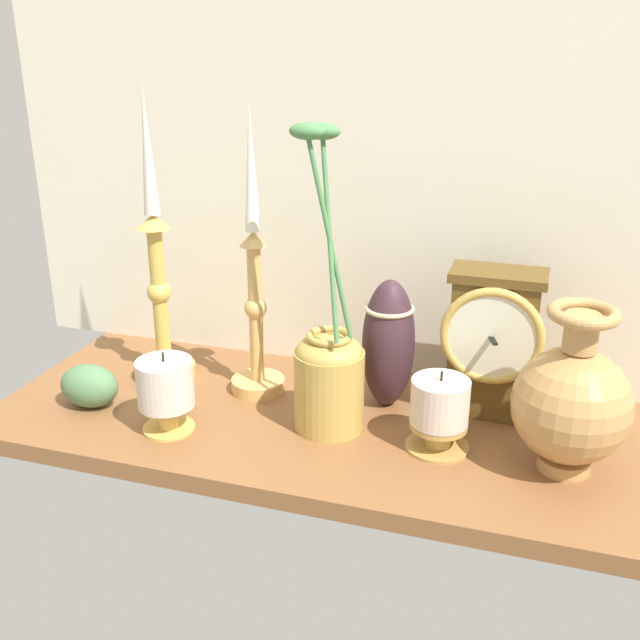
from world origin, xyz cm
name	(u,v)px	position (x,y,z in cm)	size (l,w,h in cm)	color
ground_plane	(363,432)	(0.00, 0.00, -1.20)	(100.00, 36.00, 2.40)	brown
back_wall	(402,154)	(0.00, 18.50, 32.50)	(120.00, 2.00, 65.00)	silver
mantel_clock	(493,341)	(15.16, 8.06, 10.48)	(13.11, 9.42, 20.00)	brown
candlestick_tall_left	(255,300)	(-16.88, 5.01, 13.81)	(7.67, 7.67, 40.24)	tan
candlestick_tall_center	(159,286)	(-31.92, 5.26, 14.24)	(8.92, 8.92, 42.07)	gold
brass_vase_bulbous	(572,402)	(25.20, -3.18, 8.82)	(13.63, 13.63, 20.32)	tan
brass_vase_jar	(329,368)	(-4.20, -1.85, 8.30)	(9.52, 9.22, 38.63)	tan
pillar_candle_front	(439,412)	(10.26, -2.98, 5.03)	(7.92, 7.92, 10.42)	tan
pillar_candle_near_clock	(166,391)	(-23.71, -8.99, 5.58)	(7.24, 7.24, 10.88)	#DAB455
tall_ceramic_vase	(388,343)	(1.66, 6.44, 9.19)	(7.13, 7.13, 18.10)	#3D252E
ivy_sprig	(89,386)	(-37.10, -6.33, 3.00)	(8.31, 5.82, 6.00)	#517C50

